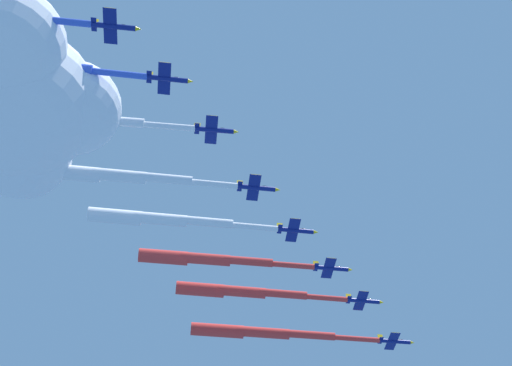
{
  "coord_description": "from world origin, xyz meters",
  "views": [
    {
      "loc": [
        -102.08,
        18.64,
        23.08
      ],
      "look_at": [
        0.0,
        0.0,
        162.1
      ],
      "focal_mm": 52.19,
      "sensor_mm": 36.0,
      "label": 1
    }
  ],
  "objects_px": {
    "jet_port_inner": "(242,292)",
    "jet_starboard_inner": "(207,259)",
    "jet_starboard_outer": "(5,63)",
    "jet_port_outer": "(63,119)",
    "jet_lead": "(263,333)",
    "jet_starboard_mid": "(120,176)",
    "jet_port_mid": "(161,219)"
  },
  "relations": [
    {
      "from": "jet_port_mid",
      "to": "jet_starboard_inner",
      "type": "bearing_deg",
      "value": -46.98
    },
    {
      "from": "jet_starboard_inner",
      "to": "jet_port_outer",
      "type": "height_order",
      "value": "jet_port_outer"
    },
    {
      "from": "jet_starboard_mid",
      "to": "jet_port_inner",
      "type": "bearing_deg",
      "value": -44.59
    },
    {
      "from": "jet_starboard_inner",
      "to": "jet_port_outer",
      "type": "distance_m",
      "value": 50.44
    },
    {
      "from": "jet_lead",
      "to": "jet_starboard_inner",
      "type": "xyz_separation_m",
      "value": [
        -23.43,
        18.81,
        0.75
      ]
    },
    {
      "from": "jet_starboard_inner",
      "to": "jet_starboard_outer",
      "type": "xyz_separation_m",
      "value": [
        -46.24,
        49.53,
        1.69
      ]
    },
    {
      "from": "jet_port_outer",
      "to": "jet_starboard_outer",
      "type": "height_order",
      "value": "jet_port_outer"
    },
    {
      "from": "jet_lead",
      "to": "jet_starboard_mid",
      "type": "bearing_deg",
      "value": 138.1
    },
    {
      "from": "jet_starboard_outer",
      "to": "jet_port_inner",
      "type": "bearing_deg",
      "value": -46.44
    },
    {
      "from": "jet_starboard_outer",
      "to": "jet_port_mid",
      "type": "bearing_deg",
      "value": -46.97
    },
    {
      "from": "jet_starboard_outer",
      "to": "jet_starboard_inner",
      "type": "bearing_deg",
      "value": -46.97
    },
    {
      "from": "jet_starboard_mid",
      "to": "jet_starboard_outer",
      "type": "bearing_deg",
      "value": 130.97
    },
    {
      "from": "jet_port_inner",
      "to": "jet_starboard_outer",
      "type": "distance_m",
      "value": 83.55
    },
    {
      "from": "jet_starboard_outer",
      "to": "jet_port_outer",
      "type": "bearing_deg",
      "value": -45.4
    },
    {
      "from": "jet_port_mid",
      "to": "jet_port_outer",
      "type": "distance_m",
      "value": 33.34
    },
    {
      "from": "jet_starboard_inner",
      "to": "jet_port_mid",
      "type": "height_order",
      "value": "jet_starboard_inner"
    },
    {
      "from": "jet_starboard_inner",
      "to": "jet_port_outer",
      "type": "relative_size",
      "value": 0.95
    },
    {
      "from": "jet_port_mid",
      "to": "jet_starboard_outer",
      "type": "relative_size",
      "value": 0.96
    },
    {
      "from": "jet_starboard_inner",
      "to": "jet_starboard_mid",
      "type": "xyz_separation_m",
      "value": [
        -23.31,
        23.13,
        -1.45
      ]
    },
    {
      "from": "jet_starboard_inner",
      "to": "jet_port_mid",
      "type": "distance_m",
      "value": 17.23
    },
    {
      "from": "jet_lead",
      "to": "jet_starboard_inner",
      "type": "bearing_deg",
      "value": 141.24
    },
    {
      "from": "jet_lead",
      "to": "jet_port_mid",
      "type": "height_order",
      "value": "jet_lead"
    },
    {
      "from": "jet_port_inner",
      "to": "jet_starboard_mid",
      "type": "height_order",
      "value": "jet_port_inner"
    },
    {
      "from": "jet_port_mid",
      "to": "jet_port_outer",
      "type": "relative_size",
      "value": 0.97
    },
    {
      "from": "jet_starboard_mid",
      "to": "jet_starboard_outer",
      "type": "distance_m",
      "value": 35.11
    },
    {
      "from": "jet_lead",
      "to": "jet_port_inner",
      "type": "xyz_separation_m",
      "value": [
        -12.1,
        7.8,
        2.34
      ]
    },
    {
      "from": "jet_lead",
      "to": "jet_port_mid",
      "type": "distance_m",
      "value": 47.14
    },
    {
      "from": "jet_port_inner",
      "to": "jet_starboard_mid",
      "type": "distance_m",
      "value": 48.73
    },
    {
      "from": "jet_lead",
      "to": "jet_port_outer",
      "type": "xyz_separation_m",
      "value": [
        -57.45,
        55.96,
        3.15
      ]
    },
    {
      "from": "jet_starboard_inner",
      "to": "jet_port_inner",
      "type": "bearing_deg",
      "value": -44.19
    },
    {
      "from": "jet_starboard_inner",
      "to": "jet_port_outer",
      "type": "bearing_deg",
      "value": 132.49
    },
    {
      "from": "jet_port_inner",
      "to": "jet_starboard_inner",
      "type": "xyz_separation_m",
      "value": [
        -11.33,
        11.01,
        -1.59
      ]
    }
  ]
}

